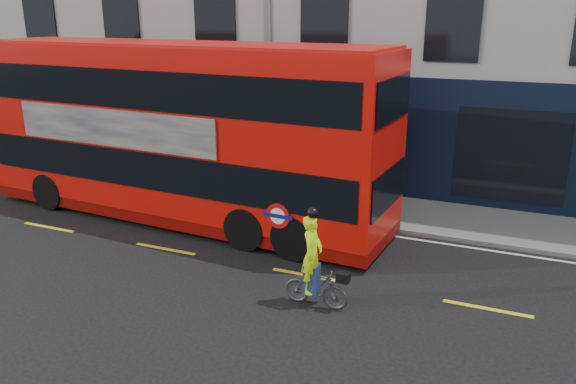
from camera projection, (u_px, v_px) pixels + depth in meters
The scene contains 7 objects.
ground at pixel (129, 272), 13.34m from camera, with size 120.00×120.00×0.00m, color black.
pavement at pixel (251, 193), 19.03m from camera, with size 60.00×3.00×0.12m, color slate.
kerb at pixel (230, 206), 17.71m from camera, with size 60.00×0.12×0.13m, color gray.
road_edge_line at pixel (225, 211), 17.46m from camera, with size 58.00×0.10×0.01m, color silver.
lane_dashes at pixel (165, 249), 14.66m from camera, with size 58.00×0.12×0.01m, color gold, non-canonical shape.
bus at pixel (179, 131), 16.21m from camera, with size 12.86×3.70×5.12m.
cyclist at pixel (314, 272), 11.60m from camera, with size 1.41×0.61×2.18m.
Camera 1 is at (8.22, -9.69, 5.86)m, focal length 35.00 mm.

